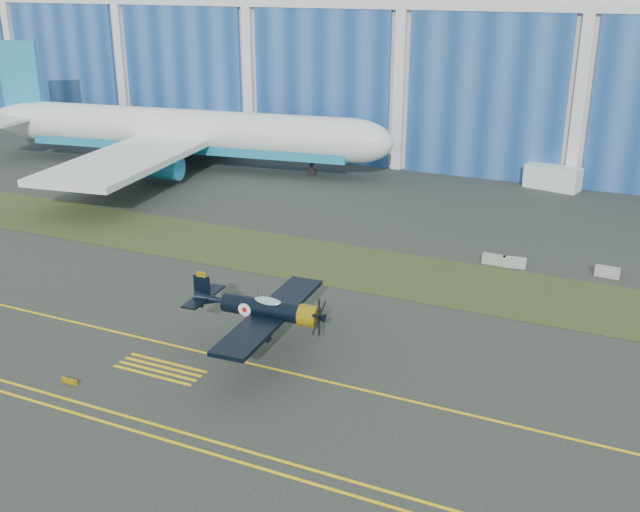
% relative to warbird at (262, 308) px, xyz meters
% --- Properties ---
extents(ground, '(260.00, 260.00, 0.00)m').
position_rel_warbird_xyz_m(ground, '(12.85, 3.54, -3.43)').
color(ground, '#303730').
rests_on(ground, ground).
extents(grass_median, '(260.00, 10.00, 0.02)m').
position_rel_warbird_xyz_m(grass_median, '(12.85, 17.54, -3.41)').
color(grass_median, '#475128').
rests_on(grass_median, ground).
extents(hangar, '(220.00, 45.70, 30.00)m').
position_rel_warbird_xyz_m(hangar, '(12.85, 75.33, 11.53)').
color(hangar, silver).
rests_on(hangar, ground).
extents(taxiway_centreline, '(200.00, 0.20, 0.02)m').
position_rel_warbird_xyz_m(taxiway_centreline, '(12.85, -1.46, -3.42)').
color(taxiway_centreline, yellow).
rests_on(taxiway_centreline, ground).
extents(edge_line_near, '(80.00, 0.20, 0.02)m').
position_rel_warbird_xyz_m(edge_line_near, '(12.85, -10.96, -3.42)').
color(edge_line_near, yellow).
rests_on(edge_line_near, ground).
extents(edge_line_far, '(80.00, 0.20, 0.02)m').
position_rel_warbird_xyz_m(edge_line_far, '(12.85, -9.96, -3.42)').
color(edge_line_far, yellow).
rests_on(edge_line_far, ground).
extents(hold_short_ladder, '(6.00, 2.40, 0.02)m').
position_rel_warbird_xyz_m(hold_short_ladder, '(-5.15, -4.56, -3.42)').
color(hold_short_ladder, yellow).
rests_on(hold_short_ladder, ground).
extents(guard_board_left, '(1.20, 0.15, 0.35)m').
position_rel_warbird_xyz_m(guard_board_left, '(-9.15, -8.46, -3.25)').
color(guard_board_left, yellow).
rests_on(guard_board_left, ground).
extents(warbird, '(11.35, 13.39, 3.78)m').
position_rel_warbird_xyz_m(warbird, '(0.00, 0.00, 0.00)').
color(warbird, black).
rests_on(warbird, ground).
extents(jetliner, '(68.65, 60.64, 21.61)m').
position_rel_warbird_xyz_m(jetliner, '(-34.64, 42.23, 7.38)').
color(jetliner, silver).
rests_on(jetliner, ground).
extents(shipping_container, '(6.76, 3.86, 2.75)m').
position_rel_warbird_xyz_m(shipping_container, '(11.01, 51.20, -2.05)').
color(shipping_container, silver).
rests_on(shipping_container, ground).
extents(barrier_a, '(2.02, 0.68, 0.90)m').
position_rel_warbird_xyz_m(barrier_a, '(10.29, 23.29, -2.98)').
color(barrier_a, gray).
rests_on(barrier_a, ground).
extents(barrier_b, '(2.06, 0.83, 0.90)m').
position_rel_warbird_xyz_m(barrier_b, '(12.07, 23.32, -2.98)').
color(barrier_b, '#909E97').
rests_on(barrier_b, ground).
extents(barrier_c, '(2.04, 0.74, 0.90)m').
position_rel_warbird_xyz_m(barrier_c, '(19.66, 24.38, -2.98)').
color(barrier_c, '#999391').
rests_on(barrier_c, ground).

